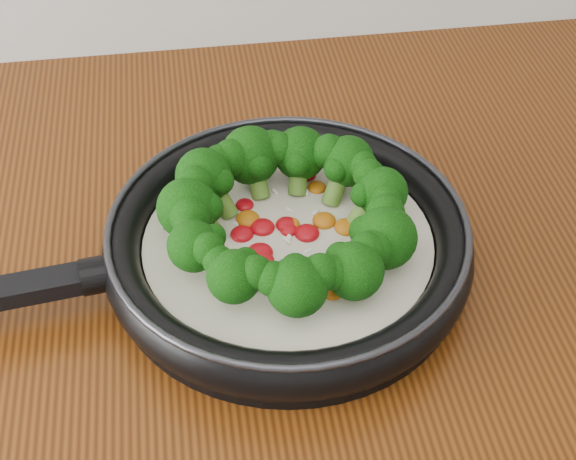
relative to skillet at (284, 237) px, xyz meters
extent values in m
cylinder|color=black|center=(0.00, 0.00, -0.03)|extent=(0.38, 0.38, 0.01)
torus|color=black|center=(0.00, 0.00, -0.01)|extent=(0.40, 0.40, 0.04)
torus|color=#2D2D33|center=(0.00, 0.00, 0.02)|extent=(0.39, 0.39, 0.01)
cylinder|color=black|center=(-0.18, -0.02, 0.00)|extent=(0.04, 0.04, 0.04)
cylinder|color=beige|center=(0.00, 0.00, -0.01)|extent=(0.31, 0.31, 0.02)
ellipsoid|color=#AD0810|center=(-0.03, -0.03, 0.00)|extent=(0.03, 0.03, 0.01)
ellipsoid|color=#AD0810|center=(-0.04, -0.04, 0.00)|extent=(0.03, 0.03, 0.01)
ellipsoid|color=#B35B0B|center=(0.04, 0.02, 0.00)|extent=(0.03, 0.03, 0.01)
ellipsoid|color=#AD0810|center=(0.01, 0.01, 0.00)|extent=(0.02, 0.02, 0.01)
ellipsoid|color=#AD0810|center=(-0.03, -0.02, 0.00)|extent=(0.03, 0.03, 0.01)
ellipsoid|color=#B35B0B|center=(0.03, -0.08, 0.00)|extent=(0.02, 0.02, 0.01)
ellipsoid|color=#AD0810|center=(0.04, 0.09, 0.00)|extent=(0.03, 0.03, 0.01)
ellipsoid|color=#AD0810|center=(-0.04, 0.01, 0.00)|extent=(0.03, 0.03, 0.01)
ellipsoid|color=#B35B0B|center=(-0.03, 0.03, 0.00)|extent=(0.03, 0.03, 0.01)
ellipsoid|color=#AD0810|center=(0.01, 0.02, 0.00)|extent=(0.03, 0.03, 0.01)
ellipsoid|color=#AD0810|center=(-0.02, 0.02, 0.00)|extent=(0.03, 0.03, 0.01)
ellipsoid|color=#B35B0B|center=(0.06, 0.01, 0.00)|extent=(0.03, 0.03, 0.01)
ellipsoid|color=#AD0810|center=(-0.03, 0.05, 0.00)|extent=(0.02, 0.02, 0.01)
ellipsoid|color=#AD0810|center=(0.08, 0.02, 0.00)|extent=(0.02, 0.02, 0.01)
ellipsoid|color=#B35B0B|center=(0.08, -0.02, 0.00)|extent=(0.02, 0.02, 0.01)
ellipsoid|color=#AD0810|center=(-0.08, 0.06, 0.00)|extent=(0.02, 0.02, 0.01)
ellipsoid|color=#AD0810|center=(-0.06, -0.02, 0.00)|extent=(0.03, 0.03, 0.01)
ellipsoid|color=#B35B0B|center=(0.04, 0.07, 0.00)|extent=(0.02, 0.02, 0.01)
ellipsoid|color=#AD0810|center=(0.02, 0.00, 0.00)|extent=(0.03, 0.03, 0.01)
ellipsoid|color=#AD0810|center=(0.00, -0.06, 0.00)|extent=(0.02, 0.02, 0.01)
ellipsoid|color=#B35B0B|center=(0.01, 0.02, 0.00)|extent=(0.02, 0.02, 0.01)
ellipsoid|color=white|center=(0.02, -0.02, 0.00)|extent=(0.01, 0.01, 0.00)
ellipsoid|color=white|center=(0.10, 0.07, 0.00)|extent=(0.00, 0.01, 0.00)
ellipsoid|color=white|center=(-0.01, -0.08, 0.00)|extent=(0.01, 0.01, 0.00)
ellipsoid|color=white|center=(-0.01, 0.09, 0.00)|extent=(0.01, 0.01, 0.00)
ellipsoid|color=white|center=(0.04, 0.03, 0.00)|extent=(0.01, 0.01, 0.00)
ellipsoid|color=white|center=(0.00, 0.00, 0.00)|extent=(0.01, 0.00, 0.00)
ellipsoid|color=white|center=(0.03, 0.07, 0.00)|extent=(0.01, 0.01, 0.00)
ellipsoid|color=white|center=(-0.04, 0.03, 0.00)|extent=(0.01, 0.01, 0.00)
ellipsoid|color=white|center=(0.10, -0.03, 0.00)|extent=(0.00, 0.01, 0.00)
ellipsoid|color=white|center=(-0.05, 0.08, 0.00)|extent=(0.01, 0.01, 0.00)
ellipsoid|color=white|center=(-0.03, 0.04, 0.00)|extent=(0.01, 0.01, 0.00)
ellipsoid|color=white|center=(-0.06, -0.03, 0.00)|extent=(0.01, 0.01, 0.00)
ellipsoid|color=white|center=(0.00, 0.07, 0.00)|extent=(0.01, 0.01, 0.00)
ellipsoid|color=white|center=(0.13, 0.03, 0.00)|extent=(0.01, 0.01, 0.00)
ellipsoid|color=white|center=(0.00, 0.00, 0.00)|extent=(0.01, 0.01, 0.00)
ellipsoid|color=white|center=(0.07, -0.07, 0.00)|extent=(0.01, 0.01, 0.00)
ellipsoid|color=white|center=(0.01, 0.04, 0.00)|extent=(0.01, 0.01, 0.00)
ellipsoid|color=white|center=(0.02, -0.04, 0.00)|extent=(0.01, 0.01, 0.00)
ellipsoid|color=white|center=(-0.03, -0.03, 0.00)|extent=(0.01, 0.01, 0.00)
ellipsoid|color=white|center=(0.01, 0.00, 0.00)|extent=(0.01, 0.01, 0.00)
ellipsoid|color=white|center=(0.10, 0.02, 0.00)|extent=(0.01, 0.01, 0.00)
ellipsoid|color=white|center=(0.07, 0.10, 0.00)|extent=(0.01, 0.01, 0.00)
ellipsoid|color=white|center=(-0.12, 0.04, 0.00)|extent=(0.01, 0.01, 0.00)
ellipsoid|color=white|center=(0.06, -0.06, 0.00)|extent=(0.01, 0.01, 0.00)
ellipsoid|color=white|center=(0.00, 0.00, 0.00)|extent=(0.01, 0.01, 0.00)
ellipsoid|color=white|center=(-0.01, -0.04, 0.00)|extent=(0.01, 0.01, 0.00)
cylinder|color=olive|center=(0.08, 0.01, 0.01)|extent=(0.04, 0.02, 0.04)
sphere|color=black|center=(0.10, 0.01, 0.03)|extent=(0.06, 0.06, 0.05)
sphere|color=black|center=(0.09, 0.03, 0.04)|extent=(0.03, 0.03, 0.03)
sphere|color=black|center=(0.10, 0.00, 0.04)|extent=(0.03, 0.03, 0.03)
sphere|color=black|center=(0.08, 0.01, 0.03)|extent=(0.03, 0.03, 0.03)
cylinder|color=olive|center=(0.06, 0.05, 0.01)|extent=(0.04, 0.04, 0.04)
sphere|color=black|center=(0.07, 0.06, 0.03)|extent=(0.06, 0.06, 0.05)
sphere|color=black|center=(0.06, 0.07, 0.04)|extent=(0.04, 0.04, 0.03)
sphere|color=black|center=(0.08, 0.05, 0.04)|extent=(0.03, 0.03, 0.03)
sphere|color=black|center=(0.06, 0.05, 0.04)|extent=(0.03, 0.03, 0.03)
cylinder|color=olive|center=(0.03, 0.07, 0.01)|extent=(0.03, 0.04, 0.04)
sphere|color=black|center=(0.03, 0.09, 0.03)|extent=(0.06, 0.06, 0.06)
sphere|color=black|center=(0.01, 0.09, 0.04)|extent=(0.04, 0.04, 0.03)
sphere|color=black|center=(0.05, 0.08, 0.04)|extent=(0.04, 0.04, 0.03)
sphere|color=black|center=(0.02, 0.07, 0.03)|extent=(0.03, 0.03, 0.03)
cylinder|color=olive|center=(-0.02, 0.07, 0.01)|extent=(0.03, 0.04, 0.04)
sphere|color=black|center=(-0.02, 0.09, 0.03)|extent=(0.07, 0.07, 0.06)
sphere|color=black|center=(-0.04, 0.08, 0.04)|extent=(0.04, 0.04, 0.04)
sphere|color=black|center=(0.00, 0.09, 0.04)|extent=(0.04, 0.04, 0.04)
sphere|color=black|center=(-0.02, 0.07, 0.03)|extent=(0.03, 0.03, 0.03)
cylinder|color=olive|center=(-0.06, 0.05, 0.01)|extent=(0.04, 0.04, 0.04)
sphere|color=black|center=(-0.07, 0.06, 0.03)|extent=(0.06, 0.06, 0.06)
sphere|color=black|center=(-0.08, 0.04, 0.04)|extent=(0.04, 0.04, 0.04)
sphere|color=black|center=(-0.05, 0.07, 0.04)|extent=(0.04, 0.04, 0.03)
sphere|color=black|center=(-0.06, 0.05, 0.04)|extent=(0.03, 0.03, 0.03)
cylinder|color=olive|center=(-0.07, 0.02, 0.01)|extent=(0.04, 0.03, 0.04)
sphere|color=black|center=(-0.09, 0.02, 0.03)|extent=(0.07, 0.07, 0.06)
sphere|color=black|center=(-0.09, 0.00, 0.04)|extent=(0.04, 0.04, 0.04)
sphere|color=black|center=(-0.08, 0.04, 0.04)|extent=(0.04, 0.04, 0.03)
sphere|color=black|center=(-0.07, 0.01, 0.03)|extent=(0.03, 0.03, 0.03)
cylinder|color=olive|center=(-0.07, -0.03, 0.01)|extent=(0.04, 0.03, 0.04)
sphere|color=black|center=(-0.09, -0.04, 0.04)|extent=(0.05, 0.05, 0.05)
sphere|color=black|center=(-0.07, -0.05, 0.04)|extent=(0.03, 0.03, 0.03)
sphere|color=black|center=(-0.09, -0.02, 0.04)|extent=(0.03, 0.03, 0.03)
sphere|color=black|center=(-0.07, -0.03, 0.04)|extent=(0.03, 0.03, 0.02)
cylinder|color=olive|center=(-0.04, -0.06, 0.01)|extent=(0.04, 0.04, 0.04)
sphere|color=black|center=(-0.06, -0.08, 0.03)|extent=(0.05, 0.05, 0.05)
sphere|color=black|center=(-0.04, -0.08, 0.04)|extent=(0.03, 0.03, 0.03)
sphere|color=black|center=(-0.07, -0.06, 0.04)|extent=(0.03, 0.03, 0.03)
sphere|color=black|center=(-0.04, -0.06, 0.04)|extent=(0.03, 0.03, 0.02)
cylinder|color=olive|center=(0.00, -0.08, 0.01)|extent=(0.02, 0.04, 0.04)
sphere|color=black|center=(0.00, -0.10, 0.03)|extent=(0.06, 0.06, 0.05)
sphere|color=black|center=(0.02, -0.09, 0.04)|extent=(0.04, 0.04, 0.03)
sphere|color=black|center=(-0.02, -0.09, 0.04)|extent=(0.04, 0.04, 0.03)
sphere|color=black|center=(0.00, -0.08, 0.04)|extent=(0.03, 0.03, 0.03)
cylinder|color=olive|center=(0.04, -0.07, 0.01)|extent=(0.03, 0.04, 0.04)
sphere|color=black|center=(0.05, -0.09, 0.03)|extent=(0.06, 0.06, 0.05)
sphere|color=black|center=(0.06, -0.07, 0.04)|extent=(0.04, 0.04, 0.03)
sphere|color=black|center=(0.03, -0.09, 0.04)|extent=(0.03, 0.03, 0.03)
sphere|color=black|center=(0.04, -0.07, 0.03)|extent=(0.03, 0.03, 0.03)
cylinder|color=olive|center=(0.07, -0.04, 0.01)|extent=(0.04, 0.03, 0.04)
sphere|color=black|center=(0.09, -0.05, 0.03)|extent=(0.07, 0.07, 0.06)
sphere|color=black|center=(0.09, -0.02, 0.04)|extent=(0.04, 0.04, 0.04)
sphere|color=black|center=(0.07, -0.06, 0.04)|extent=(0.04, 0.04, 0.03)
sphere|color=black|center=(0.07, -0.04, 0.03)|extent=(0.03, 0.03, 0.03)
camera|label=1|loc=(-0.08, -0.57, 0.55)|focal=51.33mm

